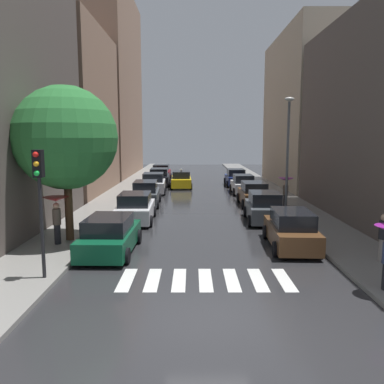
{
  "coord_description": "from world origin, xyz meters",
  "views": [
    {
      "loc": [
        -0.46,
        -9.79,
        4.84
      ],
      "look_at": [
        -0.47,
        17.35,
        1.01
      ],
      "focal_mm": 36.21,
      "sensor_mm": 36.0,
      "label": 1
    }
  ],
  "objects_px": {
    "pedestrian_by_kerb": "(383,236)",
    "parked_car_right_third": "(254,194)",
    "parked_car_right_nearest": "(291,230)",
    "pedestrian_foreground": "(286,185)",
    "traffic_light_left_corner": "(39,185)",
    "parked_car_left_sixth": "(162,173)",
    "taxi_midroad": "(181,180)",
    "parked_car_right_second": "(264,208)",
    "parked_car_right_fifth": "(236,178)",
    "lamp_post_right": "(288,147)",
    "parked_car_left_fifth": "(159,178)",
    "parked_car_left_third": "(146,194)",
    "street_tree_left": "(66,138)",
    "parked_car_left_second": "(136,208)",
    "parked_car_right_fourth": "(243,185)",
    "pedestrian_far_side": "(56,209)",
    "parked_car_left_fourth": "(154,184)",
    "parked_car_left_nearest": "(110,236)"
  },
  "relations": [
    {
      "from": "parked_car_right_nearest",
      "to": "parked_car_left_third",
      "type": "bearing_deg",
      "value": 38.23
    },
    {
      "from": "parked_car_left_third",
      "to": "taxi_midroad",
      "type": "bearing_deg",
      "value": -14.72
    },
    {
      "from": "pedestrian_by_kerb",
      "to": "pedestrian_far_side",
      "type": "xyz_separation_m",
      "value": [
        -13.22,
        2.44,
        0.6
      ]
    },
    {
      "from": "pedestrian_by_kerb",
      "to": "street_tree_left",
      "type": "distance_m",
      "value": 13.79
    },
    {
      "from": "pedestrian_foreground",
      "to": "parked_car_right_nearest",
      "type": "bearing_deg",
      "value": 82.42
    },
    {
      "from": "parked_car_left_sixth",
      "to": "parked_car_right_fourth",
      "type": "bearing_deg",
      "value": -144.07
    },
    {
      "from": "parked_car_right_nearest",
      "to": "pedestrian_by_kerb",
      "type": "xyz_separation_m",
      "value": [
        2.88,
        -2.4,
        0.34
      ]
    },
    {
      "from": "parked_car_right_second",
      "to": "parked_car_right_fifth",
      "type": "bearing_deg",
      "value": 1.7
    },
    {
      "from": "parked_car_left_sixth",
      "to": "lamp_post_right",
      "type": "height_order",
      "value": "lamp_post_right"
    },
    {
      "from": "parked_car_left_nearest",
      "to": "street_tree_left",
      "type": "xyz_separation_m",
      "value": [
        -2.19,
        1.61,
        4.06
      ]
    },
    {
      "from": "parked_car_left_third",
      "to": "parked_car_right_third",
      "type": "xyz_separation_m",
      "value": [
        7.75,
        0.2,
        -0.04
      ]
    },
    {
      "from": "parked_car_left_fourth",
      "to": "parked_car_left_sixth",
      "type": "distance_m",
      "value": 10.76
    },
    {
      "from": "parked_car_left_third",
      "to": "parked_car_right_third",
      "type": "distance_m",
      "value": 7.75
    },
    {
      "from": "parked_car_right_nearest",
      "to": "parked_car_right_fifth",
      "type": "relative_size",
      "value": 1.09
    },
    {
      "from": "parked_car_right_second",
      "to": "taxi_midroad",
      "type": "relative_size",
      "value": 0.9
    },
    {
      "from": "pedestrian_foreground",
      "to": "traffic_light_left_corner",
      "type": "distance_m",
      "value": 17.94
    },
    {
      "from": "parked_car_left_nearest",
      "to": "pedestrian_far_side",
      "type": "relative_size",
      "value": 2.13
    },
    {
      "from": "pedestrian_by_kerb",
      "to": "street_tree_left",
      "type": "relative_size",
      "value": 0.26
    },
    {
      "from": "parked_car_right_fifth",
      "to": "pedestrian_by_kerb",
      "type": "xyz_separation_m",
      "value": [
        2.85,
        -24.62,
        0.34
      ]
    },
    {
      "from": "pedestrian_foreground",
      "to": "lamp_post_right",
      "type": "xyz_separation_m",
      "value": [
        -0.41,
        -1.86,
        2.67
      ]
    },
    {
      "from": "parked_car_right_second",
      "to": "traffic_light_left_corner",
      "type": "distance_m",
      "value": 13.37
    },
    {
      "from": "parked_car_right_second",
      "to": "pedestrian_far_side",
      "type": "distance_m",
      "value": 11.44
    },
    {
      "from": "parked_car_left_third",
      "to": "taxi_midroad",
      "type": "height_order",
      "value": "taxi_midroad"
    },
    {
      "from": "parked_car_right_fifth",
      "to": "parked_car_right_nearest",
      "type": "bearing_deg",
      "value": 179.32
    },
    {
      "from": "parked_car_right_fifth",
      "to": "lamp_post_right",
      "type": "bearing_deg",
      "value": -174.28
    },
    {
      "from": "pedestrian_far_side",
      "to": "traffic_light_left_corner",
      "type": "relative_size",
      "value": 0.49
    },
    {
      "from": "parked_car_right_second",
      "to": "taxi_midroad",
      "type": "distance_m",
      "value": 16.25
    },
    {
      "from": "parked_car_left_third",
      "to": "parked_car_left_fifth",
      "type": "height_order",
      "value": "parked_car_left_third"
    },
    {
      "from": "parked_car_left_sixth",
      "to": "taxi_midroad",
      "type": "xyz_separation_m",
      "value": [
        2.47,
        -7.0,
        -0.06
      ]
    },
    {
      "from": "parked_car_left_fifth",
      "to": "parked_car_right_fourth",
      "type": "height_order",
      "value": "parked_car_left_fifth"
    },
    {
      "from": "parked_car_left_fifth",
      "to": "parked_car_right_second",
      "type": "height_order",
      "value": "parked_car_left_fifth"
    },
    {
      "from": "parked_car_left_third",
      "to": "parked_car_right_fifth",
      "type": "height_order",
      "value": "parked_car_left_third"
    },
    {
      "from": "parked_car_left_fourth",
      "to": "traffic_light_left_corner",
      "type": "relative_size",
      "value": 0.99
    },
    {
      "from": "parked_car_right_third",
      "to": "pedestrian_foreground",
      "type": "height_order",
      "value": "pedestrian_foreground"
    },
    {
      "from": "parked_car_left_second",
      "to": "parked_car_right_fifth",
      "type": "bearing_deg",
      "value": -25.71
    },
    {
      "from": "parked_car_right_third",
      "to": "parked_car_right_fourth",
      "type": "xyz_separation_m",
      "value": [
        -0.02,
        5.77,
        -0.02
      ]
    },
    {
      "from": "parked_car_left_second",
      "to": "parked_car_right_nearest",
      "type": "distance_m",
      "value": 9.29
    },
    {
      "from": "parked_car_right_third",
      "to": "pedestrian_far_side",
      "type": "bearing_deg",
      "value": 136.27
    },
    {
      "from": "parked_car_left_nearest",
      "to": "parked_car_left_fifth",
      "type": "height_order",
      "value": "parked_car_left_fifth"
    },
    {
      "from": "pedestrian_by_kerb",
      "to": "lamp_post_right",
      "type": "xyz_separation_m",
      "value": [
        -1.24,
        10.14,
        3.14
      ]
    },
    {
      "from": "parked_car_left_second",
      "to": "parked_car_right_second",
      "type": "xyz_separation_m",
      "value": [
        7.42,
        -0.0,
        0.02
      ]
    },
    {
      "from": "taxi_midroad",
      "to": "street_tree_left",
      "type": "xyz_separation_m",
      "value": [
        -4.6,
        -19.91,
        4.05
      ]
    },
    {
      "from": "pedestrian_by_kerb",
      "to": "parked_car_right_third",
      "type": "bearing_deg",
      "value": -136.35
    },
    {
      "from": "parked_car_left_second",
      "to": "parked_car_right_fifth",
      "type": "relative_size",
      "value": 1.05
    },
    {
      "from": "parked_car_left_fifth",
      "to": "lamp_post_right",
      "type": "height_order",
      "value": "lamp_post_right"
    },
    {
      "from": "parked_car_left_sixth",
      "to": "parked_car_right_nearest",
      "type": "distance_m",
      "value": 28.78
    },
    {
      "from": "taxi_midroad",
      "to": "lamp_post_right",
      "type": "distance_m",
      "value": 15.15
    },
    {
      "from": "parked_car_left_nearest",
      "to": "parked_car_left_third",
      "type": "xyz_separation_m",
      "value": [
        0.15,
        11.56,
        0.07
      ]
    },
    {
      "from": "pedestrian_by_kerb",
      "to": "traffic_light_left_corner",
      "type": "bearing_deg",
      "value": -50.16
    },
    {
      "from": "parked_car_right_second",
      "to": "street_tree_left",
      "type": "distance_m",
      "value": 11.51
    }
  ]
}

